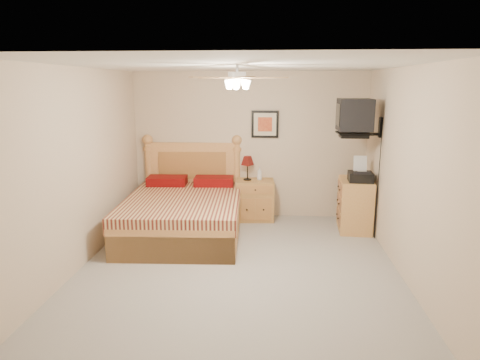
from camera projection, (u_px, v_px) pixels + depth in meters
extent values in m
plane|color=gray|center=(239.00, 267.00, 5.48)|extent=(4.50, 4.50, 0.00)
cube|color=white|center=(239.00, 65.00, 4.93)|extent=(4.00, 4.50, 0.04)
cube|color=#C4AD90|center=(249.00, 146.00, 7.39)|extent=(4.00, 0.04, 2.50)
cube|color=#C4AD90|center=(213.00, 235.00, 3.02)|extent=(4.00, 0.04, 2.50)
cube|color=#C4AD90|center=(80.00, 169.00, 5.36)|extent=(0.04, 4.50, 2.50)
cube|color=#C4AD90|center=(407.00, 174.00, 5.05)|extent=(0.04, 4.50, 2.50)
cube|color=#A1693A|center=(255.00, 200.00, 7.34)|extent=(0.67, 0.52, 0.69)
imported|color=silver|center=(260.00, 173.00, 7.28)|extent=(0.10, 0.10, 0.22)
cube|color=black|center=(265.00, 124.00, 7.27)|extent=(0.46, 0.04, 0.46)
cube|color=#B77B38|center=(355.00, 205.00, 6.79)|extent=(0.52, 0.73, 0.83)
imported|color=beige|center=(352.00, 176.00, 6.90)|extent=(0.21, 0.28, 0.03)
imported|color=tan|center=(354.00, 174.00, 6.90)|extent=(0.23, 0.30, 0.02)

